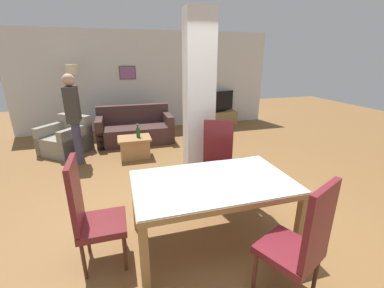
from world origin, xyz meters
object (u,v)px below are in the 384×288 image
Objects in this scene: coffee_table at (135,147)px; floor_lamp at (73,77)px; dining_table at (213,192)px; armchair at (66,140)px; dining_chair_far_right at (217,159)px; tv_screen at (220,102)px; bottle at (138,132)px; dining_chair_near_right at (302,242)px; standing_person at (73,113)px; dining_chair_head_left at (91,212)px; tv_stand at (219,118)px; sofa at (135,130)px.

coffee_table is 2.64m from floor_lamp.
armchair is at bearing 119.84° from dining_table.
floor_lamp is (-2.34, 3.85, 0.95)m from dining_chair_far_right.
tv_screen is 4.08m from floor_lamp.
bottle is (-0.56, 2.88, -0.08)m from dining_table.
dining_chair_near_right is at bearing -65.17° from dining_table.
tv_screen is 0.56× the size of standing_person.
dining_table is 3.42m from standing_person.
dining_chair_far_right is at bearing 65.44° from dining_table.
dining_chair_head_left is 2.98m from coffee_table.
dining_chair_far_right is 1.09× the size of tv_stand.
dining_chair_far_right reaches higher than coffee_table.
standing_person is at bearing 41.46° from sofa.
tv_stand is 0.50m from tv_screen.
dining_chair_far_right is (0.43, 0.94, -0.02)m from dining_table.
coffee_table is (0.62, 2.89, -0.38)m from dining_chair_head_left.
dining_chair_head_left reaches higher than sofa.
floor_lamp is at bearing -172.35° from dining_chair_head_left.
dining_chair_near_right is 3.99× the size of bottle.
dining_chair_head_left is at bearing 79.77° from sofa.
sofa is at bearing 84.86° from coffee_table.
dining_chair_near_right reaches higher than tv_stand.
dining_table is 2.94m from bottle.
dining_chair_near_right is 1.93m from dining_chair_head_left.
bottle is 3.34m from tv_screen.
dining_chair_far_right reaches higher than armchair.
standing_person is at bearing 94.60° from dining_chair_near_right.
dining_chair_far_right is at bearing -63.01° from bottle.
dining_chair_head_left is at bearing 126.51° from dining_chair_near_right.
standing_person reaches higher than bottle.
tv_screen is at bearing 49.43° from dining_chair_near_right.
coffee_table is at bearing -143.38° from tv_stand.
tv_screen is at bearing 1.83° from floor_lamp.
sofa is 2.80m from tv_stand.
dining_chair_near_right is at bearing -67.73° from floor_lamp.
bottle is (1.52, -0.74, 0.26)m from armchair.
bottle is 2.54m from floor_lamp.
dining_chair_near_right is 5.00m from sofa.
tv_screen reaches higher than sofa.
bottle is at bearing -38.44° from dining_chair_far_right.
floor_lamp reaches higher than coffee_table.
dining_chair_head_left is at bearing 39.92° from tv_screen.
dining_chair_near_right and dining_chair_far_right have the same top height.
bottle is 0.30× the size of tv_screen.
dining_table is at bearing -77.34° from coffee_table.
sofa is (-0.55, 3.97, -0.33)m from dining_table.
dining_chair_near_right is 0.99× the size of armchair.
armchair is at bearing -97.99° from floor_lamp.
coffee_table is 0.33m from bottle.
dining_table is 4.19m from armchair.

